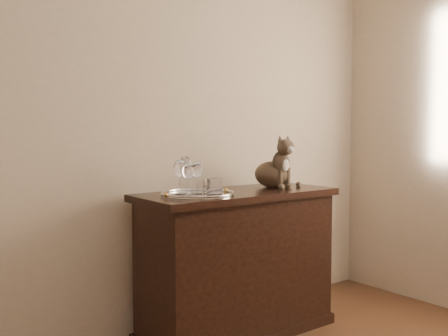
# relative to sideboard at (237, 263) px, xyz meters

# --- Properties ---
(wall_back) EXTENTS (4.00, 0.10, 2.70)m
(wall_back) POSITION_rel_sideboard_xyz_m (-0.60, 0.31, 0.93)
(wall_back) COLOR #BCA68D
(wall_back) RESTS_ON ground
(sideboard) EXTENTS (1.20, 0.50, 0.85)m
(sideboard) POSITION_rel_sideboard_xyz_m (0.00, 0.00, 0.00)
(sideboard) COLOR black
(sideboard) RESTS_ON ground
(tray) EXTENTS (0.40, 0.40, 0.01)m
(tray) POSITION_rel_sideboard_xyz_m (-0.30, -0.03, 0.43)
(tray) COLOR silver
(tray) RESTS_ON sideboard
(wine_glass_a) EXTENTS (0.07, 0.07, 0.19)m
(wine_glass_a) POSITION_rel_sideboard_xyz_m (-0.39, 0.01, 0.53)
(wine_glass_a) COLOR white
(wine_glass_a) RESTS_ON tray
(wine_glass_b) EXTENTS (0.08, 0.08, 0.20)m
(wine_glass_b) POSITION_rel_sideboard_xyz_m (-0.30, 0.09, 0.53)
(wine_glass_b) COLOR silver
(wine_glass_b) RESTS_ON tray
(wine_glass_c) EXTENTS (0.06, 0.06, 0.17)m
(wine_glass_c) POSITION_rel_sideboard_xyz_m (-0.38, -0.06, 0.52)
(wine_glass_c) COLOR silver
(wine_glass_c) RESTS_ON tray
(wine_glass_d) EXTENTS (0.07, 0.07, 0.17)m
(wine_glass_d) POSITION_rel_sideboard_xyz_m (-0.30, -0.03, 0.52)
(wine_glass_d) COLOR silver
(wine_glass_d) RESTS_ON tray
(tumbler_a) EXTENTS (0.07, 0.07, 0.08)m
(tumbler_a) POSITION_rel_sideboard_xyz_m (-0.24, -0.06, 0.47)
(tumbler_a) COLOR silver
(tumbler_a) RESTS_ON tray
(tumbler_b) EXTENTS (0.08, 0.08, 0.09)m
(tumbler_b) POSITION_rel_sideboard_xyz_m (-0.27, -0.14, 0.48)
(tumbler_b) COLOR silver
(tumbler_b) RESTS_ON tray
(cat) EXTENTS (0.35, 0.33, 0.33)m
(cat) POSITION_rel_sideboard_xyz_m (0.31, 0.03, 0.59)
(cat) COLOR brown
(cat) RESTS_ON sideboard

